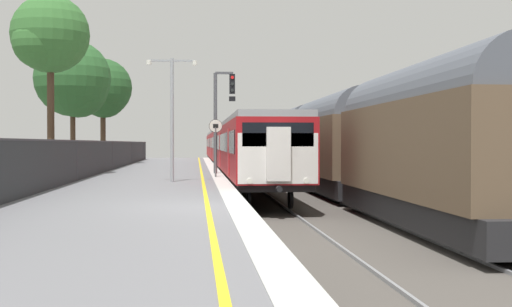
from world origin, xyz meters
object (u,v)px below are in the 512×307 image
object	(u,v)px
signal_gantry	(221,110)
speed_limit_sign	(216,140)
background_tree_centre	(48,37)
freight_train_adjacent_track	(310,141)
background_tree_right	(74,82)
platform_lamp_mid	(172,108)
background_tree_left	(103,90)
commuter_train_at_platform	(230,146)

from	to	relation	value
signal_gantry	speed_limit_sign	world-z (taller)	signal_gantry
signal_gantry	background_tree_centre	world-z (taller)	background_tree_centre
speed_limit_sign	background_tree_centre	bearing A→B (deg)	162.18
freight_train_adjacent_track	speed_limit_sign	xyz separation A→B (m)	(-5.85, -9.15, 0.03)
signal_gantry	background_tree_right	bearing A→B (deg)	133.85
platform_lamp_mid	background_tree_centre	xyz separation A→B (m)	(-6.05, 5.99, 3.65)
speed_limit_sign	background_tree_centre	xyz separation A→B (m)	(-7.87, 2.53, 4.93)
background_tree_left	commuter_train_at_platform	bearing A→B (deg)	13.64
freight_train_adjacent_track	background_tree_right	size ratio (longest dim) A/B	6.76
freight_train_adjacent_track	background_tree_left	bearing A→B (deg)	138.79
freight_train_adjacent_track	speed_limit_sign	distance (m)	10.86
platform_lamp_mid	background_tree_left	world-z (taller)	background_tree_left
freight_train_adjacent_track	background_tree_left	xyz separation A→B (m)	(-13.62, 11.93, 3.84)
signal_gantry	platform_lamp_mid	bearing A→B (deg)	-106.64
background_tree_centre	background_tree_right	bearing A→B (deg)	93.34
background_tree_centre	background_tree_right	distance (m)	10.61
freight_train_adjacent_track	background_tree_left	size ratio (longest dim) A/B	6.89
signal_gantry	speed_limit_sign	bearing A→B (deg)	-95.47
background_tree_right	platform_lamp_mid	bearing A→B (deg)	-68.02
signal_gantry	speed_limit_sign	xyz separation A→B (m)	(-0.37, -3.84, -1.54)
platform_lamp_mid	background_tree_left	xyz separation A→B (m)	(-5.95, 24.54, 2.55)
background_tree_right	commuter_train_at_platform	bearing A→B (deg)	45.07
signal_gantry	platform_lamp_mid	world-z (taller)	signal_gantry
commuter_train_at_platform	background_tree_centre	bearing A→B (deg)	-114.95
platform_lamp_mid	background_tree_centre	world-z (taller)	background_tree_centre
background_tree_centre	signal_gantry	bearing A→B (deg)	9.04
freight_train_adjacent_track	signal_gantry	bearing A→B (deg)	-135.93
freight_train_adjacent_track	background_tree_centre	world-z (taller)	background_tree_centre
commuter_train_at_platform	freight_train_adjacent_track	size ratio (longest dim) A/B	1.17
background_tree_left	background_tree_centre	xyz separation A→B (m)	(-0.10, -18.55, 1.11)
speed_limit_sign	background_tree_centre	world-z (taller)	background_tree_centre
platform_lamp_mid	commuter_train_at_platform	bearing A→B (deg)	82.24
signal_gantry	freight_train_adjacent_track	bearing A→B (deg)	44.07
commuter_train_at_platform	signal_gantry	bearing A→B (deg)	-94.32
freight_train_adjacent_track	speed_limit_sign	bearing A→B (deg)	-122.60
signal_gantry	background_tree_right	world-z (taller)	background_tree_right
speed_limit_sign	background_tree_left	world-z (taller)	background_tree_left
speed_limit_sign	background_tree_centre	distance (m)	9.62
platform_lamp_mid	background_tree_right	distance (m)	17.98
commuter_train_at_platform	background_tree_left	xyz separation A→B (m)	(-9.62, -2.33, 4.21)
commuter_train_at_platform	background_tree_left	bearing A→B (deg)	-166.36
background_tree_centre	freight_train_adjacent_track	bearing A→B (deg)	25.75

